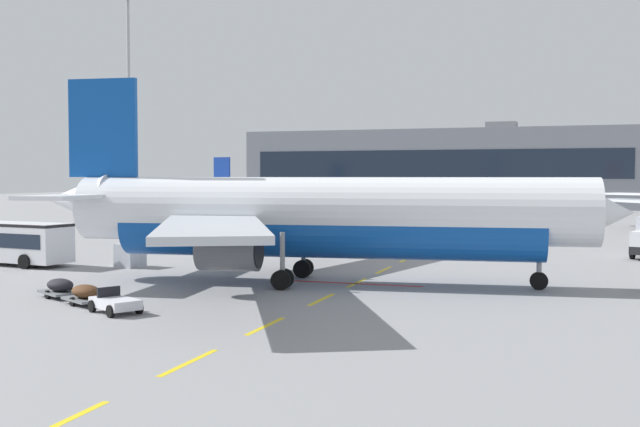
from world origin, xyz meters
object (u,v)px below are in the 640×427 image
at_px(airliner_foreground, 317,216).
at_px(airliner_far_right, 272,196).
at_px(uld_cargo_container, 130,255).
at_px(baggage_train, 86,294).
at_px(apron_light_mast_near, 129,84).

relative_size(airliner_foreground, airliner_far_right, 1.32).
xyz_separation_m(airliner_far_right, uld_cargo_container, (17.58, -68.83, -2.23)).
height_order(airliner_foreground, airliner_far_right, airliner_foreground).
xyz_separation_m(airliner_far_right, baggage_train, (24.19, -83.18, -2.51)).
xyz_separation_m(airliner_far_right, apron_light_mast_near, (-2.34, -37.35, 13.74)).
bearing_deg(baggage_train, apron_light_mast_near, 120.07).
relative_size(airliner_far_right, uld_cargo_container, 13.74).
height_order(uld_cargo_container, apron_light_mast_near, apron_light_mast_near).
distance_m(airliner_far_right, uld_cargo_container, 71.08).
relative_size(baggage_train, apron_light_mast_near, 0.30).
bearing_deg(baggage_train, airliner_far_right, 106.22).
bearing_deg(apron_light_mast_near, airliner_foreground, -45.29).
bearing_deg(apron_light_mast_near, uld_cargo_container, -57.68).
relative_size(baggage_train, uld_cargo_container, 4.26).
xyz_separation_m(airliner_foreground, uld_cargo_container, (-14.86, 3.66, -3.15)).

